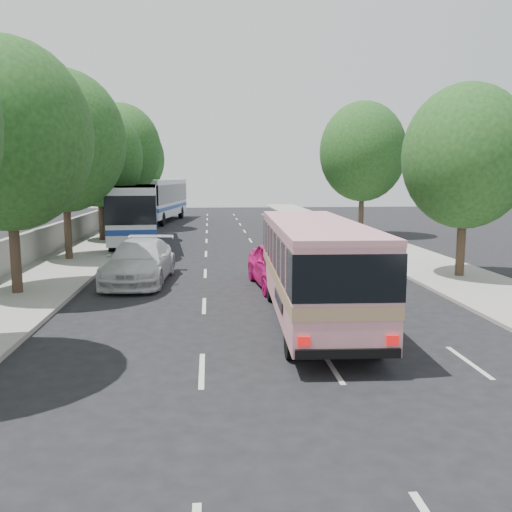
{
  "coord_description": "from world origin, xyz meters",
  "views": [
    {
      "loc": [
        -1.69,
        -13.46,
        4.24
      ],
      "look_at": [
        -0.16,
        4.26,
        1.6
      ],
      "focal_mm": 38.0,
      "sensor_mm": 36.0,
      "label": 1
    }
  ],
  "objects": [
    {
      "name": "ground",
      "position": [
        0.0,
        0.0,
        0.0
      ],
      "size": [
        120.0,
        120.0,
        0.0
      ],
      "primitive_type": "plane",
      "color": "black",
      "rests_on": "ground"
    },
    {
      "name": "tour_coach_rear",
      "position": [
        -6.3,
        37.5,
        2.34
      ],
      "size": [
        4.5,
        13.26,
        3.89
      ],
      "rotation": [
        0.0,
        0.0,
        -0.13
      ],
      "color": "silver",
      "rests_on": "ground"
    },
    {
      "name": "tree_left_d",
      "position": [
        -8.52,
        21.94,
        5.63
      ],
      "size": [
        5.52,
        5.52,
        8.6
      ],
      "color": "#38281E",
      "rests_on": "ground"
    },
    {
      "name": "tree_right_near",
      "position": [
        8.78,
        7.94,
        5.2
      ],
      "size": [
        5.1,
        5.1,
        7.95
      ],
      "color": "#38281E",
      "rests_on": "ground"
    },
    {
      "name": "white_pickup",
      "position": [
        -4.5,
        8.31,
        0.84
      ],
      "size": [
        2.74,
        5.91,
        1.67
      ],
      "primitive_type": "imported",
      "rotation": [
        0.0,
        0.0,
        -0.07
      ],
      "color": "silver",
      "rests_on": "ground"
    },
    {
      "name": "low_wall",
      "position": [
        -10.3,
        20.0,
        0.9
      ],
      "size": [
        0.3,
        90.0,
        1.5
      ],
      "primitive_type": "cube",
      "color": "#9E998E",
      "rests_on": "sidewalk_left"
    },
    {
      "name": "tour_coach_front",
      "position": [
        -6.3,
        20.91,
        2.18
      ],
      "size": [
        3.72,
        12.32,
        3.63
      ],
      "rotation": [
        0.0,
        0.0,
        0.09
      ],
      "color": "silver",
      "rests_on": "ground"
    },
    {
      "name": "tree_left_e",
      "position": [
        -8.42,
        29.94,
        6.43
      ],
      "size": [
        6.3,
        6.3,
        9.82
      ],
      "color": "#38281E",
      "rests_on": "ground"
    },
    {
      "name": "tree_left_b",
      "position": [
        -8.42,
        5.94,
        5.82
      ],
      "size": [
        5.7,
        5.7,
        8.88
      ],
      "color": "#38281E",
      "rests_on": "ground"
    },
    {
      "name": "tree_left_f",
      "position": [
        -8.62,
        37.94,
        6.0
      ],
      "size": [
        5.88,
        5.88,
        9.16
      ],
      "color": "#38281E",
      "rests_on": "ground"
    },
    {
      "name": "tree_right_far",
      "position": [
        9.08,
        23.94,
        6.12
      ],
      "size": [
        6.0,
        6.0,
        9.35
      ],
      "color": "#38281E",
      "rests_on": "ground"
    },
    {
      "name": "taxi_roof_sign",
      "position": [
        1.0,
        6.87,
        1.78
      ],
      "size": [
        0.56,
        0.23,
        0.18
      ],
      "primitive_type": "cube",
      "rotation": [
        0.0,
        0.0,
        0.09
      ],
      "color": "silver",
      "rests_on": "pink_taxi"
    },
    {
      "name": "tree_left_c",
      "position": [
        -8.62,
        13.94,
        6.12
      ],
      "size": [
        6.0,
        6.0,
        9.35
      ],
      "color": "#38281E",
      "rests_on": "ground"
    },
    {
      "name": "sidewalk_right",
      "position": [
        8.5,
        20.0,
        0.06
      ],
      "size": [
        4.0,
        90.0,
        0.12
      ],
      "primitive_type": "cube",
      "color": "#9E998E",
      "rests_on": "ground"
    },
    {
      "name": "pink_bus",
      "position": [
        1.3,
        1.73,
        1.83
      ],
      "size": [
        2.69,
        9.32,
        2.95
      ],
      "rotation": [
        0.0,
        0.0,
        -0.04
      ],
      "color": "#CD8490",
      "rests_on": "ground"
    },
    {
      "name": "sidewalk_left",
      "position": [
        -8.5,
        20.0,
        0.07
      ],
      "size": [
        4.0,
        90.0,
        0.15
      ],
      "primitive_type": "cube",
      "color": "#9E998E",
      "rests_on": "ground"
    },
    {
      "name": "pink_taxi",
      "position": [
        1.0,
        6.87,
        0.85
      ],
      "size": [
        2.45,
        5.13,
        1.69
      ],
      "primitive_type": "imported",
      "rotation": [
        0.0,
        0.0,
        0.09
      ],
      "color": "#E3137E",
      "rests_on": "ground"
    }
  ]
}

